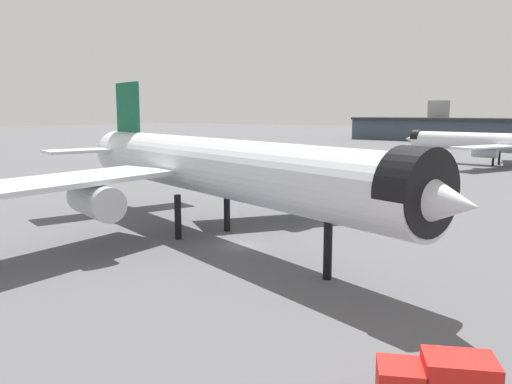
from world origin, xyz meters
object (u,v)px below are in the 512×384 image
object	(u,v)px
baggage_tug_wing	(272,186)
traffic_cone_near_nose	(316,191)
airliner_far_taxiway	(490,142)
service_truck_front	(439,384)
airliner_near_gate	(214,168)

from	to	relation	value
baggage_tug_wing	traffic_cone_near_nose	xyz separation A→B (m)	(7.85, 2.48, -0.62)
airliner_far_taxiway	traffic_cone_near_nose	distance (m)	71.57
service_truck_front	airliner_near_gate	bearing A→B (deg)	-59.19
airliner_far_taxiway	traffic_cone_near_nose	world-z (taller)	airliner_far_taxiway
airliner_near_gate	baggage_tug_wing	size ratio (longest dim) A/B	17.24
airliner_far_taxiway	traffic_cone_near_nose	bearing A→B (deg)	84.76
airliner_near_gate	service_truck_front	distance (m)	37.63
service_truck_front	baggage_tug_wing	size ratio (longest dim) A/B	1.68
airliner_far_taxiway	service_truck_front	size ratio (longest dim) A/B	8.16
service_truck_front	airliner_far_taxiway	bearing A→B (deg)	-105.17
service_truck_front	traffic_cone_near_nose	size ratio (longest dim) A/B	8.54
airliner_near_gate	baggage_tug_wing	bearing A→B (deg)	130.87
airliner_near_gate	traffic_cone_near_nose	size ratio (longest dim) A/B	87.65
airliner_near_gate	baggage_tug_wing	xyz separation A→B (m)	(-13.70, 33.84, -7.14)
service_truck_front	traffic_cone_near_nose	bearing A→B (deg)	-82.00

